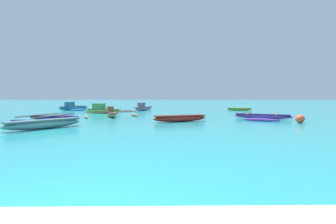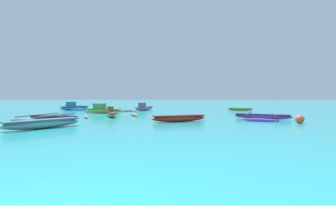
# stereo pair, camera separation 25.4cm
# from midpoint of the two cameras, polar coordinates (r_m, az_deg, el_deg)

# --- Properties ---
(moored_boat_0) EXTENTS (3.77, 1.80, 0.93)m
(moored_boat_0) POSITION_cam_midpoint_polar(r_m,az_deg,el_deg) (22.38, -15.89, 0.56)
(moored_boat_0) COLOR #73D65D
(moored_boat_0) RESTS_ON ground_plane
(moored_boat_1) EXTENTS (2.86, 1.33, 0.29)m
(moored_boat_1) POSITION_cam_midpoint_polar(r_m,az_deg,el_deg) (27.06, 18.10, 0.72)
(moored_boat_1) COLOR #8FAC21
(moored_boat_1) RESTS_ON ground_plane
(moored_boat_2) EXTENTS (3.74, 4.55, 0.41)m
(moored_boat_2) POSITION_cam_midpoint_polar(r_m,az_deg,el_deg) (17.37, 23.16, -0.99)
(moored_boat_2) COLOR #6B37A6
(moored_boat_2) RESTS_ON ground_plane
(moored_boat_3) EXTENTS (1.98, 3.73, 0.90)m
(moored_boat_3) POSITION_cam_midpoint_polar(r_m,az_deg,el_deg) (25.90, -5.86, 1.10)
(moored_boat_3) COLOR #A1759D
(moored_boat_3) RESTS_ON ground_plane
(moored_boat_4) EXTENTS (3.52, 3.53, 0.98)m
(moored_boat_4) POSITION_cam_midpoint_polar(r_m,az_deg,el_deg) (28.67, -22.52, 1.11)
(moored_boat_4) COLOR #3090CC
(moored_boat_4) RESTS_ON ground_plane
(moored_boat_5) EXTENTS (4.38, 3.37, 0.81)m
(moored_boat_5) POSITION_cam_midpoint_polar(r_m,az_deg,el_deg) (18.20, -13.94, -0.35)
(moored_boat_5) COLOR #AA7849
(moored_boat_5) RESTS_ON ground_plane
(moored_boat_6) EXTENTS (3.58, 1.59, 0.42)m
(moored_boat_6) POSITION_cam_midpoint_polar(r_m,az_deg,el_deg) (14.18, 3.29, -1.54)
(moored_boat_6) COLOR #AD261B
(moored_boat_6) RESTS_ON ground_plane
(moored_boat_7) EXTENTS (3.25, 4.25, 0.35)m
(moored_boat_7) POSITION_cam_midpoint_polar(r_m,az_deg,el_deg) (17.39, -27.92, -1.22)
(moored_boat_7) COLOR navy
(moored_boat_7) RESTS_ON ground_plane
(moored_boat_8) EXTENTS (2.92, 3.10, 0.45)m
(moored_boat_8) POSITION_cam_midpoint_polar(r_m,az_deg,el_deg) (12.73, -28.64, -2.55)
(moored_boat_8) COLOR #629998
(moored_boat_8) RESTS_ON ground_plane
(mooring_buoy_1) EXTENTS (0.51, 0.51, 0.51)m
(mooring_buoy_1) POSITION_cam_midpoint_polar(r_m,az_deg,el_deg) (15.52, 30.86, -1.54)
(mooring_buoy_1) COLOR #E54C2D
(mooring_buoy_1) RESTS_ON ground_plane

